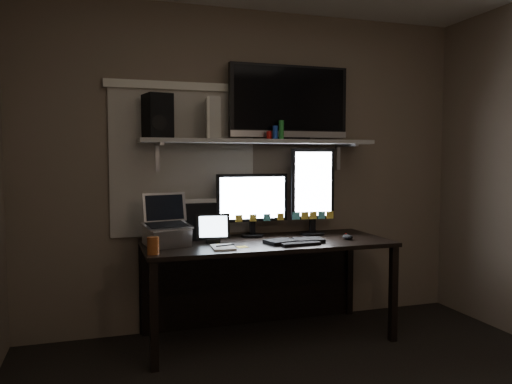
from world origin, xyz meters
name	(u,v)px	position (x,y,z in m)	size (l,w,h in m)	color
back_wall	(252,169)	(0.00, 1.80, 1.25)	(3.60, 3.60, 0.00)	#6B5E4C
window_blinds	(184,163)	(-0.55, 1.79, 1.30)	(1.10, 0.02, 1.10)	beige
desk	(262,261)	(0.00, 1.55, 0.55)	(1.80, 0.75, 0.73)	black
wall_shelf	(259,142)	(0.00, 1.62, 1.46)	(1.80, 0.35, 0.03)	#9E9D99
monitor_landscape	(252,205)	(-0.04, 1.66, 0.98)	(0.57, 0.06, 0.50)	black
monitor_portrait	(313,191)	(0.44, 1.60, 1.08)	(0.35, 0.07, 0.70)	black
keyboard	(295,241)	(0.17, 1.29, 0.74)	(0.43, 0.17, 0.03)	black
mouse	(348,237)	(0.60, 1.31, 0.75)	(0.07, 0.11, 0.04)	black
notepad	(223,247)	(-0.38, 1.23, 0.74)	(0.15, 0.21, 0.01)	silver
tablet	(213,228)	(-0.40, 1.47, 0.84)	(0.24, 0.10, 0.21)	black
file_sorter	(200,220)	(-0.45, 1.66, 0.88)	(0.23, 0.11, 0.29)	black
laptop	(167,221)	(-0.73, 1.43, 0.91)	(0.32, 0.26, 0.36)	#A8A8AC
cup	(153,246)	(-0.85, 1.16, 0.79)	(0.08, 0.08, 0.11)	brown
sticky_notes	(237,244)	(-0.25, 1.34, 0.73)	(0.30, 0.22, 0.00)	yellow
tv	(289,103)	(0.26, 1.67, 1.77)	(0.97, 0.17, 0.58)	black
game_console	(211,119)	(-0.37, 1.62, 1.63)	(0.08, 0.25, 0.30)	silver
speaker	(157,116)	(-0.76, 1.65, 1.64)	(0.17, 0.21, 0.32)	black
bottles	(275,129)	(0.12, 1.58, 1.56)	(0.24, 0.05, 0.15)	#A50F0C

